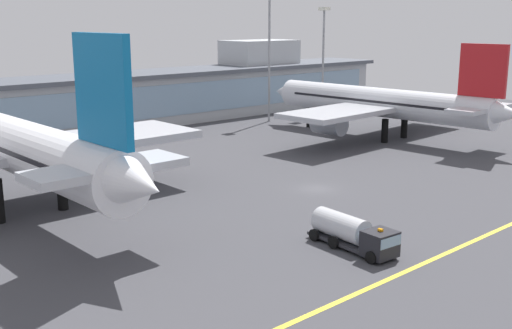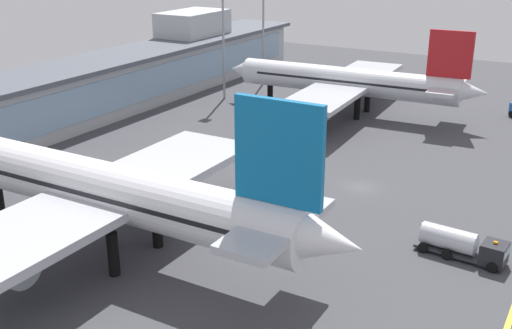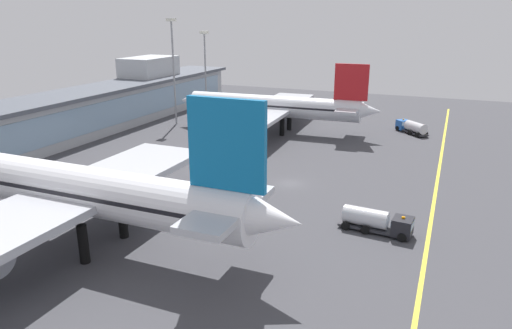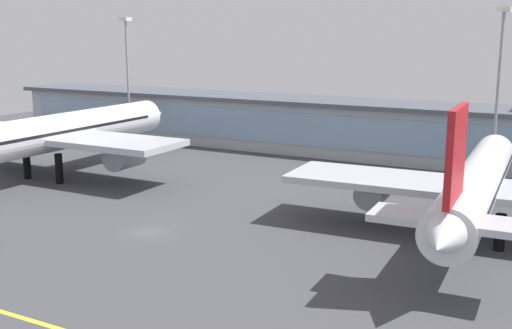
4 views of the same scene
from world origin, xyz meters
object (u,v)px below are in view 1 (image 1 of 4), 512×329
Objects in this scene: airliner_near_right at (381,103)px; apron_light_mast_east at (323,44)px; fuel_tanker_truck at (354,233)px; apron_light_mast_west at (269,37)px; airliner_near_left at (15,146)px.

apron_light_mast_east reaches higher than airliner_near_right.
fuel_tanker_truck is 0.36× the size of apron_light_mast_west.
airliner_near_right is (62.13, -0.56, -0.93)m from airliner_near_left.
airliner_near_right is at bearing -85.87° from apron_light_mast_west.
apron_light_mast_west is 1.15× the size of apron_light_mast_east.
apron_light_mast_west reaches higher than airliner_near_left.
airliner_near_left is 2.42× the size of apron_light_mast_east.
airliner_near_right is at bearing -90.59° from airliner_near_left.
apron_light_mast_east is (15.15, -0.39, -1.84)m from apron_light_mast_west.
airliner_near_right is 29.82m from apron_light_mast_east.
airliner_near_right is 55.07m from fuel_tanker_truck.
apron_light_mast_west is at bearing 147.56° from fuel_tanker_truck.
airliner_near_right reaches higher than fuel_tanker_truck.
airliner_near_right is 1.91× the size of apron_light_mast_west.
apron_light_mast_west is at bearing -67.50° from airliner_near_left.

